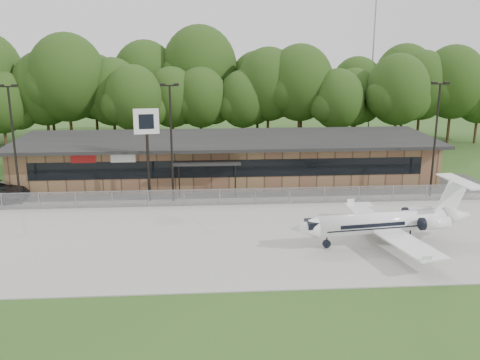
{
  "coord_description": "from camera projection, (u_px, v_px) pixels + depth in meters",
  "views": [
    {
      "loc": [
        -2.34,
        -28.32,
        13.91
      ],
      "look_at": [
        0.51,
        12.0,
        3.07
      ],
      "focal_mm": 40.0,
      "sensor_mm": 36.0,
      "label": 1
    }
  ],
  "objects": [
    {
      "name": "parking_lot",
      "position": [
        229.0,
        191.0,
        49.83
      ],
      "size": [
        50.0,
        9.0,
        0.06
      ],
      "primitive_type": "cube",
      "color": "#383835",
      "rests_on": "ground"
    },
    {
      "name": "apron",
      "position": [
        237.0,
        235.0,
        38.75
      ],
      "size": [
        64.0,
        18.0,
        0.08
      ],
      "primitive_type": "cube",
      "color": "#9E9B93",
      "rests_on": "ground"
    },
    {
      "name": "light_pole_mid",
      "position": [
        171.0,
        134.0,
        45.06
      ],
      "size": [
        1.55,
        0.3,
        10.23
      ],
      "color": "black",
      "rests_on": "ground"
    },
    {
      "name": "light_pole_left",
      "position": [
        13.0,
        136.0,
        44.17
      ],
      "size": [
        1.55,
        0.3,
        10.23
      ],
      "color": "black",
      "rests_on": "ground"
    },
    {
      "name": "terminal",
      "position": [
        227.0,
        158.0,
        53.55
      ],
      "size": [
        41.0,
        11.65,
        4.3
      ],
      "color": "brown",
      "rests_on": "ground"
    },
    {
      "name": "ground",
      "position": [
        246.0,
        284.0,
        31.05
      ],
      "size": [
        160.0,
        160.0,
        0.0
      ],
      "primitive_type": "plane",
      "color": "#2D4D1B",
      "rests_on": "ground"
    },
    {
      "name": "business_jet",
      "position": [
        387.0,
        223.0,
        36.59
      ],
      "size": [
        13.17,
        11.78,
        4.43
      ],
      "rotation": [
        0.0,
        0.0,
        0.13
      ],
      "color": "white",
      "rests_on": "ground"
    },
    {
      "name": "fence",
      "position": [
        232.0,
        197.0,
        45.3
      ],
      "size": [
        46.0,
        0.04,
        1.52
      ],
      "color": "gray",
      "rests_on": "ground"
    },
    {
      "name": "treeline",
      "position": [
        220.0,
        88.0,
        69.58
      ],
      "size": [
        72.0,
        12.0,
        15.0
      ],
      "primitive_type": null,
      "color": "#1C3711",
      "rests_on": "ground"
    },
    {
      "name": "light_pole_right",
      "position": [
        436.0,
        131.0,
        46.63
      ],
      "size": [
        1.55,
        0.3,
        10.23
      ],
      "color": "black",
      "rests_on": "ground"
    },
    {
      "name": "radio_mast",
      "position": [
        373.0,
        47.0,
        75.56
      ],
      "size": [
        0.2,
        0.2,
        25.0
      ],
      "primitive_type": "cylinder",
      "color": "gray",
      "rests_on": "ground"
    },
    {
      "name": "pole_sign",
      "position": [
        147.0,
        131.0,
        45.15
      ],
      "size": [
        2.14,
        0.51,
        8.11
      ],
      "rotation": [
        0.0,
        0.0,
        0.13
      ],
      "color": "black",
      "rests_on": "ground"
    }
  ]
}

